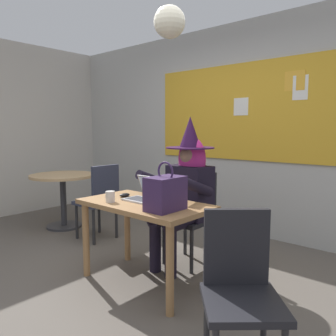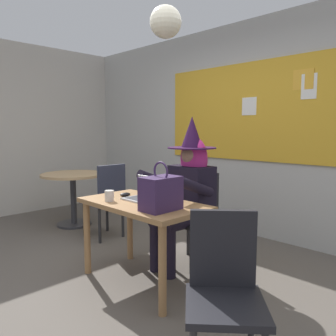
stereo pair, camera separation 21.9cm
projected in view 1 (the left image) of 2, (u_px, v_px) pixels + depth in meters
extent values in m
plane|color=#5B544C|center=(120.00, 282.00, 2.96)|extent=(24.00, 24.00, 0.00)
cube|color=#B2B2AD|center=(238.00, 130.00, 4.33)|extent=(6.18, 0.10, 2.66)
cube|color=gold|center=(236.00, 112.00, 4.26)|extent=(2.40, 0.02, 1.20)
cube|color=white|center=(300.00, 88.00, 3.70)|extent=(0.17, 0.01, 0.27)
cube|color=white|center=(241.00, 107.00, 4.19)|extent=(0.20, 0.01, 0.22)
cube|color=gold|center=(295.00, 81.00, 3.73)|extent=(0.23, 0.01, 0.22)
sphere|color=#F2EACC|center=(169.00, 22.00, 2.52)|extent=(0.24, 0.24, 0.24)
cube|color=#A37547|center=(144.00, 205.00, 2.87)|extent=(1.14, 0.63, 0.04)
cylinder|color=#A37547|center=(86.00, 240.00, 3.05)|extent=(0.06, 0.06, 0.68)
cylinder|color=#A37547|center=(170.00, 270.00, 2.39)|extent=(0.06, 0.06, 0.68)
cylinder|color=#A37547|center=(127.00, 228.00, 3.43)|extent=(0.06, 0.06, 0.68)
cylinder|color=#A37547|center=(210.00, 251.00, 2.76)|extent=(0.06, 0.06, 0.68)
cube|color=black|center=(188.00, 220.00, 3.32)|extent=(0.42, 0.42, 0.04)
cube|color=black|center=(200.00, 193.00, 3.44)|extent=(0.38, 0.04, 0.45)
cylinder|color=#262628|center=(192.00, 251.00, 3.11)|extent=(0.04, 0.04, 0.42)
cylinder|color=#262628|center=(164.00, 243.00, 3.33)|extent=(0.04, 0.04, 0.42)
cylinder|color=#262628|center=(212.00, 242.00, 3.37)|extent=(0.04, 0.04, 0.42)
cylinder|color=#262628|center=(185.00, 235.00, 3.59)|extent=(0.04, 0.04, 0.42)
cylinder|color=black|center=(171.00, 253.00, 3.02)|extent=(0.11, 0.11, 0.46)
cylinder|color=black|center=(155.00, 247.00, 3.16)|extent=(0.11, 0.11, 0.46)
cylinder|color=black|center=(183.00, 221.00, 3.11)|extent=(0.17, 0.43, 0.15)
cylinder|color=black|center=(168.00, 217.00, 3.25)|extent=(0.17, 0.43, 0.15)
cube|color=black|center=(190.00, 192.00, 3.31)|extent=(0.43, 0.28, 0.52)
cylinder|color=black|center=(195.00, 186.00, 2.96)|extent=(0.11, 0.47, 0.24)
cylinder|color=black|center=(155.00, 180.00, 3.30)|extent=(0.11, 0.47, 0.24)
sphere|color=#A37A60|center=(190.00, 155.00, 3.27)|extent=(0.20, 0.20, 0.20)
ellipsoid|color=#D82D8C|center=(192.00, 159.00, 3.29)|extent=(0.31, 0.24, 0.44)
cylinder|color=#2D0F38|center=(190.00, 148.00, 3.26)|extent=(0.47, 0.47, 0.01)
cone|color=#2D0F38|center=(190.00, 132.00, 3.24)|extent=(0.21, 0.21, 0.30)
cube|color=#B7B7BC|center=(141.00, 200.00, 2.93)|extent=(0.29, 0.21, 0.01)
cube|color=#333338|center=(141.00, 199.00, 2.93)|extent=(0.24, 0.15, 0.00)
cube|color=#B7B7BC|center=(152.00, 186.00, 3.03)|extent=(0.29, 0.09, 0.19)
cube|color=#99B7E0|center=(151.00, 187.00, 3.02)|extent=(0.25, 0.07, 0.17)
ellipsoid|color=black|center=(125.00, 195.00, 3.10)|extent=(0.08, 0.11, 0.03)
cube|color=#38234C|center=(165.00, 194.00, 2.57)|extent=(0.20, 0.30, 0.26)
torus|color=#38234C|center=(165.00, 172.00, 2.55)|extent=(0.16, 0.02, 0.16)
cylinder|color=silver|center=(110.00, 197.00, 2.87)|extent=(0.08, 0.08, 0.09)
cylinder|color=tan|center=(62.00, 176.00, 4.54)|extent=(0.86, 0.86, 0.03)
cylinder|color=#333338|center=(63.00, 201.00, 4.58)|extent=(0.08, 0.08, 0.66)
cylinder|color=#333338|center=(64.00, 226.00, 4.62)|extent=(0.47, 0.47, 0.03)
cube|color=#2D3347|center=(96.00, 203.00, 4.09)|extent=(0.42, 0.42, 0.04)
cube|color=#2D3347|center=(106.00, 184.00, 3.94)|extent=(0.04, 0.38, 0.45)
cylinder|color=#262628|center=(77.00, 222.00, 4.10)|extent=(0.04, 0.04, 0.43)
cylinder|color=#262628|center=(99.00, 216.00, 4.36)|extent=(0.04, 0.04, 0.43)
cylinder|color=#262628|center=(94.00, 227.00, 3.88)|extent=(0.04, 0.04, 0.43)
cylinder|color=#262628|center=(116.00, 221.00, 4.14)|extent=(0.04, 0.04, 0.43)
cube|color=black|center=(243.00, 303.00, 1.80)|extent=(0.59, 0.59, 0.04)
cube|color=black|center=(236.00, 247.00, 1.96)|extent=(0.31, 0.28, 0.45)
cylinder|color=#262628|center=(264.00, 323.00, 1.99)|extent=(0.04, 0.04, 0.39)
cylinder|color=#262628|center=(207.00, 323.00, 1.99)|extent=(0.04, 0.04, 0.39)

